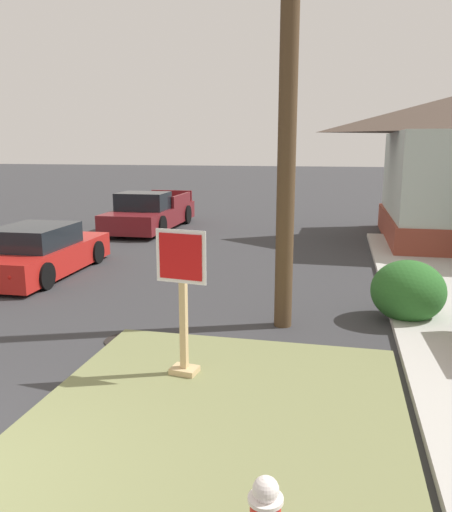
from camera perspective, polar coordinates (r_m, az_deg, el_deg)
The scene contains 7 objects.
grass_corner_patch at distance 6.09m, azimuth -1.73°, elevation -18.75°, with size 4.41×5.49×0.08m, color olive.
sidewalk_strip at distance 10.33m, azimuth 23.73°, elevation -6.45°, with size 2.20×18.23×0.12m, color #B2AFA8.
stop_sign at distance 6.99m, azimuth -4.79°, elevation -5.56°, with size 0.71×0.33×2.02m.
manhole_cover at distance 8.80m, azimuth -11.02°, elevation -9.15°, with size 0.70×0.70×0.02m, color black.
parked_sedan_red at distance 13.70m, azimuth -19.90°, elevation 0.33°, with size 2.02×4.42×1.25m.
pickup_truck_maroon at distance 20.11m, azimuth -8.40°, elevation 4.68°, with size 2.20×5.50×1.48m.
shrub_by_curb at distance 9.99m, azimuth 19.47°, elevation -3.67°, with size 1.33×1.33×1.13m, color #296025.
Camera 1 is at (3.64, -3.39, 3.16)m, focal length 36.18 mm.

